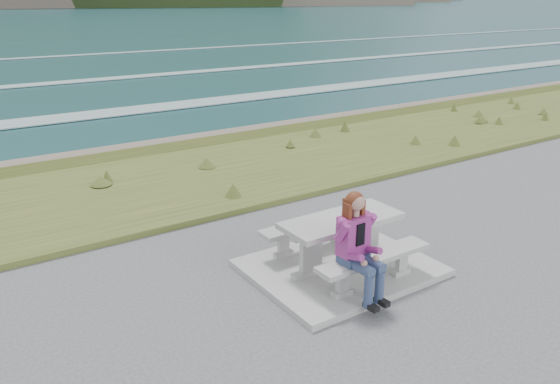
{
  "coord_description": "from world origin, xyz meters",
  "views": [
    {
      "loc": [
        -4.73,
        -5.52,
        3.85
      ],
      "look_at": [
        -0.27,
        1.2,
        0.94
      ],
      "focal_mm": 35.0,
      "sensor_mm": 36.0,
      "label": 1
    }
  ],
  "objects_px": {
    "bench_seaward": "(312,227)",
    "seated_woman": "(361,261)",
    "picnic_table": "(341,229)",
    "bench_landward": "(374,262)"
  },
  "relations": [
    {
      "from": "bench_landward",
      "to": "picnic_table",
      "type": "bearing_deg",
      "value": 90.0
    },
    {
      "from": "picnic_table",
      "to": "bench_landward",
      "type": "height_order",
      "value": "picnic_table"
    },
    {
      "from": "picnic_table",
      "to": "seated_woman",
      "type": "height_order",
      "value": "seated_woman"
    },
    {
      "from": "bench_landward",
      "to": "seated_woman",
      "type": "xyz_separation_m",
      "value": [
        -0.37,
        -0.14,
        0.18
      ]
    },
    {
      "from": "bench_seaward",
      "to": "seated_woman",
      "type": "distance_m",
      "value": 1.59
    },
    {
      "from": "picnic_table",
      "to": "bench_seaward",
      "type": "relative_size",
      "value": 1.0
    },
    {
      "from": "picnic_table",
      "to": "seated_woman",
      "type": "xyz_separation_m",
      "value": [
        -0.37,
        -0.84,
        -0.06
      ]
    },
    {
      "from": "picnic_table",
      "to": "seated_woman",
      "type": "relative_size",
      "value": 1.26
    },
    {
      "from": "bench_landward",
      "to": "seated_woman",
      "type": "height_order",
      "value": "seated_woman"
    },
    {
      "from": "picnic_table",
      "to": "bench_seaward",
      "type": "height_order",
      "value": "picnic_table"
    }
  ]
}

